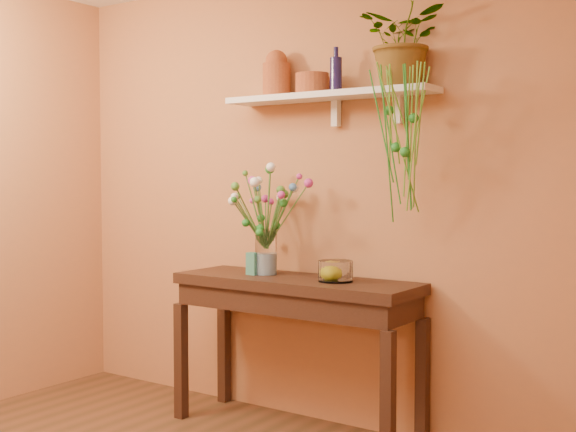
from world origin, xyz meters
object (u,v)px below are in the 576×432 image
object	(u,v)px
glass_bowl	(336,272)
terracotta_jug	(276,75)
sideboard	(295,300)
glass_vase	(266,255)
bouquet	(266,198)
spider_plant	(405,40)
blue_bottle	(336,74)

from	to	relation	value
glass_bowl	terracotta_jug	bearing A→B (deg)	163.40
sideboard	terracotta_jug	distance (m)	1.34
sideboard	glass_vase	size ratio (longest dim) A/B	5.46
terracotta_jug	bouquet	distance (m)	0.75
sideboard	bouquet	xyz separation A→B (m)	(-0.21, 0.01, 0.58)
terracotta_jug	spider_plant	bearing A→B (deg)	-0.05
terracotta_jug	blue_bottle	xyz separation A→B (m)	(0.43, -0.03, -0.03)
bouquet	blue_bottle	bearing A→B (deg)	15.25
terracotta_jug	glass_vase	bearing A→B (deg)	-82.13
spider_plant	sideboard	bearing A→B (deg)	-166.02
blue_bottle	glass_bowl	bearing A→B (deg)	-58.19
sideboard	blue_bottle	bearing A→B (deg)	32.50
terracotta_jug	spider_plant	xyz separation A→B (m)	(0.84, -0.00, 0.12)
blue_bottle	glass_vase	world-z (taller)	blue_bottle
sideboard	glass_vase	xyz separation A→B (m)	(-0.22, 0.02, 0.24)
sideboard	terracotta_jug	bearing A→B (deg)	147.80
sideboard	glass_bowl	xyz separation A→B (m)	(0.27, -0.00, 0.18)
sideboard	spider_plant	bearing A→B (deg)	13.98
spider_plant	bouquet	size ratio (longest dim) A/B	0.93
sideboard	spider_plant	distance (m)	1.56
glass_vase	glass_bowl	world-z (taller)	glass_vase
glass_vase	glass_bowl	bearing A→B (deg)	-2.39
spider_plant	glass_vase	size ratio (longest dim) A/B	1.89
spider_plant	glass_bowl	bearing A→B (deg)	-155.78
blue_bottle	bouquet	distance (m)	0.82
blue_bottle	glass_bowl	xyz separation A→B (m)	(0.08, -0.12, -1.10)
spider_plant	glass_bowl	size ratio (longest dim) A/B	2.63
terracotta_jug	glass_vase	distance (m)	1.08
blue_bottle	glass_vase	xyz separation A→B (m)	(-0.41, -0.10, -1.04)
spider_plant	glass_bowl	xyz separation A→B (m)	(-0.33, -0.15, -1.25)
blue_bottle	glass_bowl	world-z (taller)	blue_bottle
sideboard	glass_vase	distance (m)	0.33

